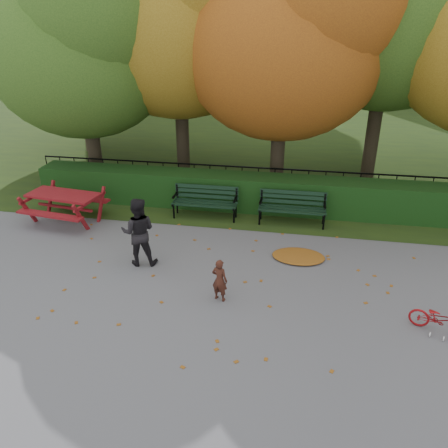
% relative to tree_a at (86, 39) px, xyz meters
% --- Properties ---
extents(ground, '(90.00, 90.00, 0.00)m').
position_rel_tree_a_xyz_m(ground, '(5.19, -5.58, -4.52)').
color(ground, slate).
rests_on(ground, ground).
extents(grass_strip, '(90.00, 90.00, 0.00)m').
position_rel_tree_a_xyz_m(grass_strip, '(5.19, 8.42, -4.52)').
color(grass_strip, '#1E3113').
rests_on(grass_strip, ground).
extents(building_right, '(9.00, 6.00, 12.00)m').
position_rel_tree_a_xyz_m(building_right, '(13.19, 22.42, 1.48)').
color(building_right, tan).
rests_on(building_right, ground).
extents(hedge, '(13.00, 0.90, 1.00)m').
position_rel_tree_a_xyz_m(hedge, '(5.19, -1.08, -4.02)').
color(hedge, black).
rests_on(hedge, ground).
extents(iron_fence, '(14.00, 0.04, 1.02)m').
position_rel_tree_a_xyz_m(iron_fence, '(5.19, -0.28, -3.98)').
color(iron_fence, black).
rests_on(iron_fence, ground).
extents(tree_a, '(5.88, 5.60, 7.48)m').
position_rel_tree_a_xyz_m(tree_a, '(0.00, 0.00, 0.00)').
color(tree_a, black).
rests_on(tree_a, ground).
extents(tree_b, '(6.72, 6.40, 8.79)m').
position_rel_tree_a_xyz_m(tree_b, '(2.74, 1.17, 0.88)').
color(tree_b, black).
rests_on(tree_b, ground).
extents(tree_c, '(6.30, 6.00, 8.00)m').
position_rel_tree_a_xyz_m(tree_c, '(6.02, 0.38, 0.30)').
color(tree_c, black).
rests_on(tree_c, ground).
extents(bench_left, '(1.80, 0.57, 0.88)m').
position_rel_tree_a_xyz_m(bench_left, '(3.89, -1.88, -4.00)').
color(bench_left, black).
rests_on(bench_left, ground).
extents(bench_right, '(1.80, 0.57, 0.88)m').
position_rel_tree_a_xyz_m(bench_right, '(6.29, -1.88, -4.00)').
color(bench_right, black).
rests_on(bench_right, ground).
extents(picnic_table, '(2.10, 1.78, 0.93)m').
position_rel_tree_a_xyz_m(picnic_table, '(0.19, -2.87, -3.88)').
color(picnic_table, maroon).
rests_on(picnic_table, ground).
extents(leaf_pile, '(1.47, 1.28, 0.09)m').
position_rel_tree_a_xyz_m(leaf_pile, '(6.53, -3.80, -4.48)').
color(leaf_pile, brown).
rests_on(leaf_pile, ground).
extents(leaf_scatter, '(9.00, 5.70, 0.01)m').
position_rel_tree_a_xyz_m(leaf_scatter, '(5.19, -5.28, -4.51)').
color(leaf_scatter, brown).
rests_on(leaf_scatter, ground).
extents(child, '(0.38, 0.30, 0.91)m').
position_rel_tree_a_xyz_m(child, '(5.01, -5.75, -4.07)').
color(child, '#421F15').
rests_on(child, ground).
extents(adult, '(0.88, 0.75, 1.59)m').
position_rel_tree_a_xyz_m(adult, '(2.97, -4.66, -3.73)').
color(adult, black).
rests_on(adult, ground).
extents(bicycle, '(1.12, 0.72, 0.56)m').
position_rel_tree_a_xyz_m(bicycle, '(9.06, -6.05, -4.24)').
color(bicycle, maroon).
rests_on(bicycle, ground).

